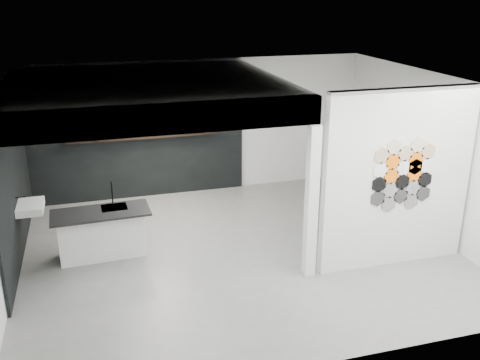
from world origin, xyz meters
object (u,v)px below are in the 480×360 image
Objects in this scene: glass_vase at (208,128)px; utensil_cup at (106,137)px; bottle_dark at (123,133)px; kettle at (183,130)px; stockpot at (96,136)px; glass_bowl at (208,130)px; kitchen_island at (102,232)px; partition_panel at (398,179)px; wall_basin at (30,207)px.

glass_vase is 1.48× the size of utensil_cup.
kettle is at bearing 0.00° from bottle_dark.
kettle is at bearing 180.00° from glass_vase.
stockpot is 1.72m from kettle.
stockpot is 0.53m from bottle_dark.
glass_vase reaches higher than glass_bowl.
glass_bowl is 0.92× the size of glass_vase.
kettle is 0.54m from glass_vase.
kettle is 0.54m from glass_bowl.
kitchen_island is 12.10× the size of glass_bowl.
bottle_dark reaches higher than glass_vase.
partition_panel reaches higher than glass_bowl.
wall_basin is 4.66× the size of glass_bowl.
partition_panel is 5.43m from bottle_dark.
glass_vase is at bearing 0.00° from utensil_cup.
bottle_dark is (-1.73, 0.00, 0.04)m from glass_bowl.
kitchen_island is at bearing -91.56° from stockpot.
kitchen_island is at bearing -134.04° from glass_bowl.
utensil_cup is at bearing 180.00° from glass_bowl.
wall_basin is 6.33× the size of utensil_cup.
glass_bowl is at bearing 6.23° from kettle.
kitchen_island is 7.92× the size of kettle.
glass_bowl is at bearing 0.00° from bottle_dark.
partition_panel reaches higher than stockpot.
stockpot is at bearing 180.00° from glass_bowl.
stockpot is 2.26m from glass_vase.
partition_panel is at bearing -18.23° from wall_basin.
glass_bowl is at bearing 118.23° from partition_panel.
partition_panel is at bearing -20.57° from kitchen_island.
kitchen_island is 16.45× the size of utensil_cup.
bottle_dark reaches higher than wall_basin.
stockpot reaches higher than glass_bowl.
kettle is at bearing 0.00° from stockpot.
stockpot is 1.34× the size of glass_vase.
stockpot is (1.13, 2.07, 0.55)m from wall_basin.
glass_vase is at bearing 0.00° from stockpot.
glass_vase is at bearing 118.23° from partition_panel.
partition_panel is 19.94× the size of glass_vase.
stockpot is 0.19m from utensil_cup.
utensil_cup reaches higher than kitchen_island.
glass_vase is (2.32, 2.40, 0.97)m from kitchen_island.
glass_bowl is (3.39, 2.07, 0.52)m from wall_basin.
kettle reaches higher than wall_basin.
kettle is 1.40× the size of glass_vase.
glass_vase is (2.26, 0.00, -0.01)m from stockpot.
kettle is (1.72, 0.00, 0.01)m from stockpot.
glass_bowl is (2.26, 0.00, -0.03)m from stockpot.
bottle_dark is at bearing 51.28° from wall_basin.
stockpot reaches higher than kitchen_island.
kitchen_island is 3.48m from glass_vase.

